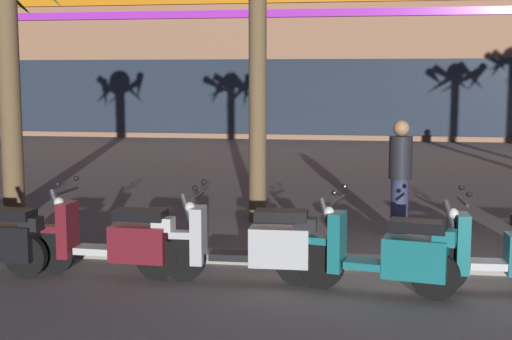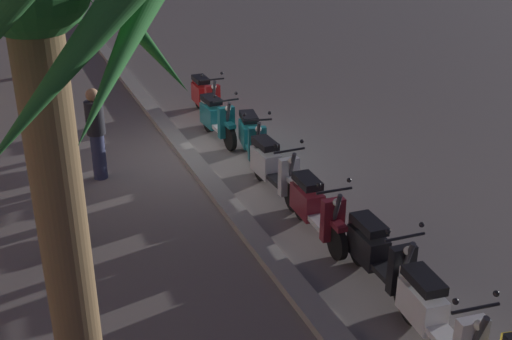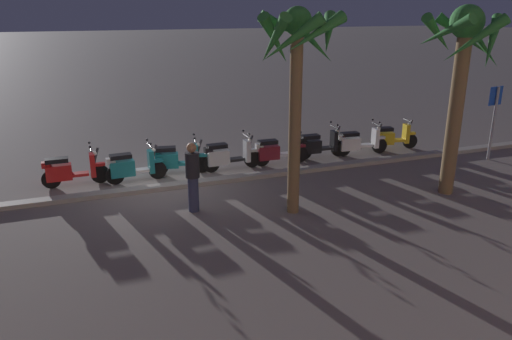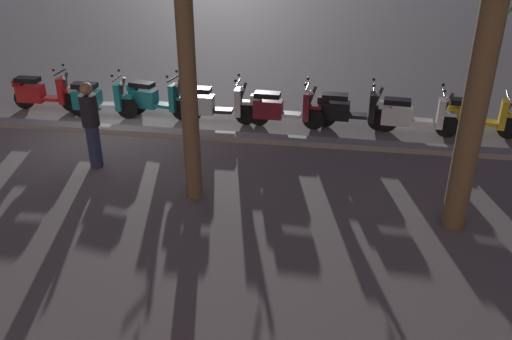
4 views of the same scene
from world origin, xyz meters
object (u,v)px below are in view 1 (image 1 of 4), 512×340
object	(u,v)px
scooter_maroon_tail_end	(116,240)
pedestrian_strolling_near_curb	(400,176)
scooter_teal_mid_rear	(390,254)
palm_tree_near_sign	(6,5)
scooter_silver_gap_after_mid	(254,244)

from	to	relation	value
scooter_maroon_tail_end	pedestrian_strolling_near_curb	world-z (taller)	pedestrian_strolling_near_curb
scooter_teal_mid_rear	palm_tree_near_sign	world-z (taller)	palm_tree_near_sign
scooter_silver_gap_after_mid	palm_tree_near_sign	size ratio (longest dim) A/B	0.38
scooter_maroon_tail_end	palm_tree_near_sign	size ratio (longest dim) A/B	0.38
scooter_maroon_tail_end	scooter_teal_mid_rear	xyz separation A→B (m)	(3.19, -0.21, 0.01)
scooter_teal_mid_rear	scooter_silver_gap_after_mid	bearing A→B (deg)	172.18
scooter_maroon_tail_end	scooter_teal_mid_rear	world-z (taller)	same
palm_tree_near_sign	scooter_teal_mid_rear	bearing A→B (deg)	-32.23
scooter_maroon_tail_end	scooter_silver_gap_after_mid	xyz separation A→B (m)	(1.66, -0.00, 0.01)
scooter_maroon_tail_end	scooter_teal_mid_rear	bearing A→B (deg)	-3.80
scooter_silver_gap_after_mid	palm_tree_near_sign	bearing A→B (deg)	141.97
palm_tree_near_sign	pedestrian_strolling_near_curb	distance (m)	7.32
scooter_teal_mid_rear	palm_tree_near_sign	xyz separation A→B (m)	(-6.53, 4.12, 3.14)
scooter_silver_gap_after_mid	scooter_teal_mid_rear	size ratio (longest dim) A/B	1.06
scooter_silver_gap_after_mid	scooter_teal_mid_rear	distance (m)	1.55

